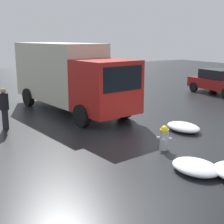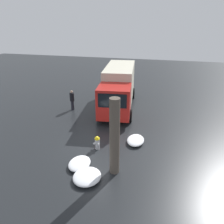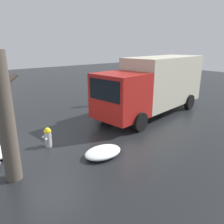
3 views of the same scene
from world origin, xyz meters
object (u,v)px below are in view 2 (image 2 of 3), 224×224
at_px(fire_hydrant, 97,142).
at_px(pedestrian, 72,99).
at_px(tree_trunk, 115,137).
at_px(delivery_truck, 119,86).

height_order(fire_hydrant, pedestrian, pedestrian).
bearing_deg(tree_trunk, delivery_truck, 11.08).
height_order(tree_trunk, pedestrian, tree_trunk).
bearing_deg(delivery_truck, pedestrian, 18.50).
height_order(delivery_truck, pedestrian, delivery_truck).
xyz_separation_m(tree_trunk, pedestrian, (6.73, 5.05, -1.01)).
bearing_deg(pedestrian, tree_trunk, 58.53).
bearing_deg(delivery_truck, tree_trunk, 94.62).
xyz_separation_m(fire_hydrant, tree_trunk, (-1.71, -1.39, 1.48)).
bearing_deg(delivery_truck, fire_hydrant, 85.58).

